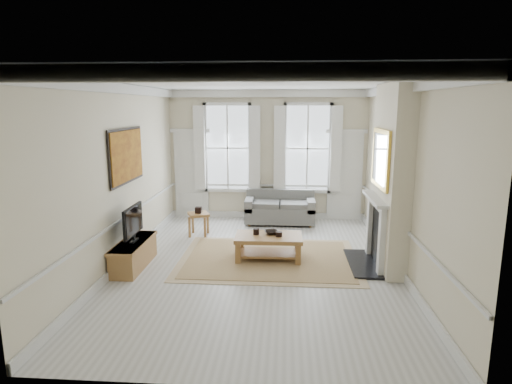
# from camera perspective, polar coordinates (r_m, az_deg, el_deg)

# --- Properties ---
(floor) EXTENTS (7.20, 7.20, 0.00)m
(floor) POSITION_cam_1_polar(r_m,az_deg,el_deg) (8.27, 0.31, -9.80)
(floor) COLOR #B7B5AD
(floor) RESTS_ON ground
(ceiling) EXTENTS (7.20, 7.20, 0.00)m
(ceiling) POSITION_cam_1_polar(r_m,az_deg,el_deg) (7.72, 0.34, 14.45)
(ceiling) COLOR white
(ceiling) RESTS_ON back_wall
(back_wall) EXTENTS (5.20, 0.00, 5.20)m
(back_wall) POSITION_cam_1_polar(r_m,az_deg,el_deg) (11.37, 1.52, 4.89)
(back_wall) COLOR beige
(back_wall) RESTS_ON floor
(left_wall) EXTENTS (0.00, 7.20, 7.20)m
(left_wall) POSITION_cam_1_polar(r_m,az_deg,el_deg) (8.39, -17.69, 2.02)
(left_wall) COLOR beige
(left_wall) RESTS_ON floor
(right_wall) EXTENTS (0.00, 7.20, 7.20)m
(right_wall) POSITION_cam_1_polar(r_m,az_deg,el_deg) (8.07, 19.08, 1.58)
(right_wall) COLOR beige
(right_wall) RESTS_ON floor
(window_left) EXTENTS (1.26, 0.20, 2.20)m
(window_left) POSITION_cam_1_polar(r_m,az_deg,el_deg) (11.40, -3.80, 5.89)
(window_left) COLOR #B2BCC6
(window_left) RESTS_ON back_wall
(window_right) EXTENTS (1.26, 0.20, 2.20)m
(window_right) POSITION_cam_1_polar(r_m,az_deg,el_deg) (11.31, 6.86, 5.79)
(window_right) COLOR #B2BCC6
(window_right) RESTS_ON back_wall
(door_left) EXTENTS (0.90, 0.08, 2.30)m
(door_left) POSITION_cam_1_polar(r_m,az_deg,el_deg) (11.68, -8.61, 2.21)
(door_left) COLOR silver
(door_left) RESTS_ON floor
(door_right) EXTENTS (0.90, 0.08, 2.30)m
(door_right) POSITION_cam_1_polar(r_m,az_deg,el_deg) (11.50, 11.75, 1.96)
(door_right) COLOR silver
(door_right) RESTS_ON floor
(painting) EXTENTS (0.05, 1.66, 1.06)m
(painting) POSITION_cam_1_polar(r_m,az_deg,el_deg) (8.61, -16.85, 4.65)
(painting) COLOR #C08421
(painting) RESTS_ON left_wall
(chimney_breast) EXTENTS (0.35, 1.70, 3.38)m
(chimney_breast) POSITION_cam_1_polar(r_m,az_deg,el_deg) (8.22, 17.55, 1.85)
(chimney_breast) COLOR beige
(chimney_breast) RESTS_ON floor
(hearth) EXTENTS (0.55, 1.50, 0.05)m
(hearth) POSITION_cam_1_polar(r_m,az_deg,el_deg) (8.56, 14.07, -9.22)
(hearth) COLOR black
(hearth) RESTS_ON floor
(fireplace) EXTENTS (0.21, 1.45, 1.33)m
(fireplace) POSITION_cam_1_polar(r_m,az_deg,el_deg) (8.38, 15.65, -4.66)
(fireplace) COLOR silver
(fireplace) RESTS_ON floor
(mirror) EXTENTS (0.06, 1.26, 1.06)m
(mirror) POSITION_cam_1_polar(r_m,az_deg,el_deg) (8.13, 16.22, 4.31)
(mirror) COLOR gold
(mirror) RESTS_ON chimney_breast
(sofa) EXTENTS (1.77, 0.86, 0.84)m
(sofa) POSITION_cam_1_polar(r_m,az_deg,el_deg) (11.12, 3.21, -2.33)
(sofa) COLOR #5A5A58
(sofa) RESTS_ON floor
(side_table) EXTENTS (0.58, 0.58, 0.54)m
(side_table) POSITION_cam_1_polar(r_m,az_deg,el_deg) (10.09, -7.66, -3.39)
(side_table) COLOR brown
(side_table) RESTS_ON floor
(rug) EXTENTS (3.50, 2.60, 0.02)m
(rug) POSITION_cam_1_polar(r_m,az_deg,el_deg) (8.60, 1.68, -8.87)
(rug) COLOR #9C7F50
(rug) RESTS_ON floor
(coffee_table) EXTENTS (1.32, 0.79, 0.49)m
(coffee_table) POSITION_cam_1_polar(r_m,az_deg,el_deg) (8.47, 1.70, -6.34)
(coffee_table) COLOR brown
(coffee_table) RESTS_ON rug
(ceramic_pot_a) EXTENTS (0.12, 0.12, 0.12)m
(ceramic_pot_a) POSITION_cam_1_polar(r_m,az_deg,el_deg) (8.49, 0.03, -5.29)
(ceramic_pot_a) COLOR black
(ceramic_pot_a) RESTS_ON coffee_table
(ceramic_pot_b) EXTENTS (0.13, 0.13, 0.09)m
(ceramic_pot_b) POSITION_cam_1_polar(r_m,az_deg,el_deg) (8.38, 3.06, -5.63)
(ceramic_pot_b) COLOR black
(ceramic_pot_b) RESTS_ON coffee_table
(bowl) EXTENTS (0.33, 0.33, 0.07)m
(bowl) POSITION_cam_1_polar(r_m,az_deg,el_deg) (8.53, 2.07, -5.41)
(bowl) COLOR black
(bowl) RESTS_ON coffee_table
(tv_stand) EXTENTS (0.45, 1.40, 0.50)m
(tv_stand) POSITION_cam_1_polar(r_m,az_deg,el_deg) (8.45, -15.98, -7.96)
(tv_stand) COLOR brown
(tv_stand) RESTS_ON floor
(tv) EXTENTS (0.08, 0.90, 0.68)m
(tv) POSITION_cam_1_polar(r_m,az_deg,el_deg) (8.26, -16.07, -3.74)
(tv) COLOR black
(tv) RESTS_ON tv_stand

